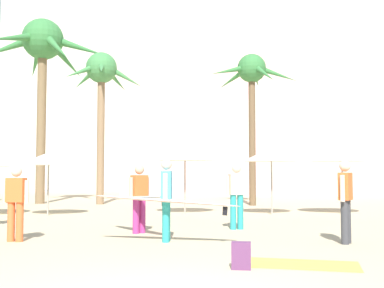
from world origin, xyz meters
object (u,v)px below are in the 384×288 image
Objects in this scene: palm_tree_far_left at (44,52)px; person_far_right at (237,193)px; cafe_umbrella_5 at (49,159)px; cafe_umbrella_7 at (272,155)px; backpack at (242,256)px; person_mid_right at (139,196)px; palm_tree_right at (252,81)px; cafe_umbrella_2 at (186,154)px; palm_tree_center at (102,80)px; person_mid_left at (346,198)px; beach_towel at (298,264)px; cafe_umbrella_3 at (342,154)px; person_far_left at (167,198)px; person_mid_center at (17,200)px.

palm_tree_far_left reaches higher than person_far_right.
cafe_umbrella_5 is 0.93× the size of cafe_umbrella_7.
backpack is 0.16× the size of person_mid_right.
palm_tree_right reaches higher than cafe_umbrella_2.
person_mid_left is (7.65, -12.97, -5.04)m from palm_tree_center.
beach_towel is (6.79, -9.19, -1.99)m from cafe_umbrella_5.
backpack is at bearing -115.02° from cafe_umbrella_3.
person_mid_right is at bearing -54.02° from cafe_umbrella_5.
cafe_umbrella_2 reaches higher than beach_towel.
cafe_umbrella_5 is 7.97m from cafe_umbrella_7.
cafe_umbrella_2 is 5.75m from cafe_umbrella_3.
cafe_umbrella_3 reaches higher than person_far_left.
palm_tree_far_left is 15.36m from person_far_right.
person_far_right reaches higher than beach_towel.
person_mid_left is (8.33, -6.84, -1.03)m from cafe_umbrella_5.
person_mid_center is at bearing -74.75° from palm_tree_far_left.
beach_towel is at bearing -53.53° from cafe_umbrella_5.
cafe_umbrella_5 is at bearing -177.18° from cafe_umbrella_7.
palm_tree_center is 17.51× the size of backpack.
cafe_umbrella_2 is 0.76× the size of person_far_left.
cafe_umbrella_5 is at bearing 126.47° from beach_towel.
cafe_umbrella_2 is at bearing -39.65° from palm_tree_far_left.
cafe_umbrella_2 reaches higher than person_mid_left.
cafe_umbrella_7 is (-2.61, -0.17, -0.03)m from cafe_umbrella_3.
person_mid_right is 1.46× the size of person_mid_left.
cafe_umbrella_7 is at bearing 144.99° from person_mid_center.
cafe_umbrella_2 reaches higher than backpack.
person_far_left is at bearing 132.04° from beach_towel.
cafe_umbrella_5 is 1.13× the size of beach_towel.
person_far_right is at bearing -99.60° from palm_tree_right.
backpack is at bearing -18.70° from person_far_right.
cafe_umbrella_5 is 0.69× the size of person_far_left.
cafe_umbrella_5 is (-7.88, -5.30, -3.82)m from palm_tree_right.
person_mid_center is (-9.33, -7.09, -1.28)m from cafe_umbrella_3.
palm_tree_center is 15.88m from person_mid_left.
palm_tree_center is at bearing 173.48° from palm_tree_right.
palm_tree_center is 7.82m from cafe_umbrella_2.
palm_tree_far_left is at bearing -155.76° from person_far_right.
cafe_umbrella_2 is (-3.06, -4.61, -3.62)m from palm_tree_right.
cafe_umbrella_7 is 0.75× the size of person_far_left.
cafe_umbrella_5 is (-4.82, -0.70, -0.20)m from cafe_umbrella_2.
palm_tree_center is 2.30× the size of person_far_left.
cafe_umbrella_7 is at bearing -5.55° from cafe_umbrella_2.
palm_tree_right is 10.83m from person_far_right.
palm_tree_far_left is 13.20m from cafe_umbrella_7.
person_far_right is (6.27, -4.23, -1.04)m from cafe_umbrella_5.
palm_tree_far_left reaches higher than cafe_umbrella_5.
person_mid_right is (-1.05, -5.89, -1.28)m from cafe_umbrella_2.
palm_tree_right is at bearing 33.95° from cafe_umbrella_5.
cafe_umbrella_3 is at bearing 136.40° from person_mid_center.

